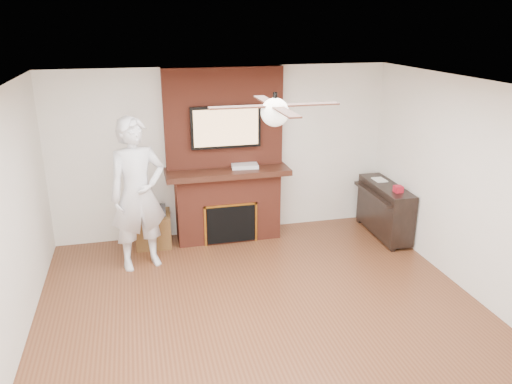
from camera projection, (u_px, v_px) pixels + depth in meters
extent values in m
cube|color=#542D18|center=(272.00, 338.00, 5.31)|extent=(5.36, 5.86, 0.18)
cube|color=white|center=(275.00, 82.00, 4.43)|extent=(5.36, 5.86, 0.18)
cube|color=silver|center=(222.00, 151.00, 7.47)|extent=(5.36, 0.18, 2.50)
cube|color=silver|center=(501.00, 200.00, 5.45)|extent=(0.18, 5.86, 2.50)
cube|color=maroon|center=(227.00, 205.00, 7.41)|extent=(1.50, 0.50, 1.00)
cube|color=black|center=(227.00, 171.00, 7.20)|extent=(1.78, 0.64, 0.08)
cube|color=maroon|center=(224.00, 118.00, 7.12)|extent=(1.70, 0.20, 1.42)
cube|color=black|center=(231.00, 224.00, 7.24)|extent=(0.70, 0.06, 0.55)
cube|color=#BF8C2D|center=(231.00, 206.00, 7.14)|extent=(0.78, 0.02, 0.03)
cube|color=#BF8C2D|center=(205.00, 227.00, 7.15)|extent=(0.03, 0.02, 0.61)
cube|color=#BF8C2D|center=(256.00, 222.00, 7.32)|extent=(0.03, 0.02, 0.61)
cube|color=black|center=(226.00, 127.00, 7.03)|extent=(1.00, 0.07, 0.60)
cube|color=tan|center=(226.00, 128.00, 6.99)|extent=(0.92, 0.01, 0.52)
cylinder|color=black|center=(275.00, 100.00, 4.48)|extent=(0.04, 0.04, 0.14)
sphere|color=white|center=(275.00, 112.00, 4.52)|extent=(0.26, 0.26, 0.26)
cube|color=black|center=(310.00, 104.00, 4.57)|extent=(0.55, 0.11, 0.01)
cube|color=black|center=(266.00, 100.00, 4.80)|extent=(0.11, 0.55, 0.01)
cube|color=black|center=(239.00, 107.00, 4.42)|extent=(0.55, 0.11, 0.01)
cube|color=black|center=(286.00, 112.00, 4.20)|extent=(0.11, 0.55, 0.01)
imported|color=silver|center=(138.00, 194.00, 6.36)|extent=(0.84, 0.67, 2.00)
cube|color=#4E3116|center=(153.00, 229.00, 7.23)|extent=(0.52, 0.52, 0.48)
cube|color=#2D2D30|center=(152.00, 211.00, 7.13)|extent=(0.40, 0.32, 0.10)
cube|color=black|center=(385.00, 209.00, 7.50)|extent=(0.40, 1.23, 0.75)
cube|color=black|center=(394.00, 229.00, 7.00)|extent=(0.06, 0.09, 0.66)
cube|color=black|center=(361.00, 203.00, 8.00)|extent=(0.06, 0.09, 0.66)
cube|color=black|center=(373.00, 194.00, 7.37)|extent=(0.17, 1.13, 0.05)
cube|color=silver|center=(379.00, 180.00, 7.59)|extent=(0.17, 0.24, 0.01)
cube|color=#AC1526|center=(398.00, 189.00, 7.06)|extent=(0.11, 0.11, 0.09)
cube|color=silver|center=(245.00, 166.00, 7.22)|extent=(0.40, 0.25, 0.05)
cylinder|color=orange|center=(226.00, 237.00, 7.40)|extent=(0.07, 0.07, 0.12)
cylinder|color=#508F39|center=(225.00, 237.00, 7.44)|extent=(0.07, 0.07, 0.09)
cylinder|color=beige|center=(237.00, 236.00, 7.47)|extent=(0.09, 0.09, 0.09)
cylinder|color=#3A6EAF|center=(246.00, 237.00, 7.44)|extent=(0.07, 0.07, 0.08)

